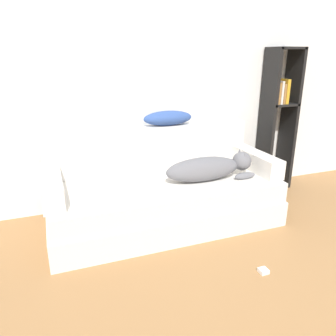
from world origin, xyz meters
name	(u,v)px	position (x,y,z in m)	size (l,w,h in m)	color
wall_back	(158,64)	(0.00, 3.02, 1.35)	(7.22, 0.06, 2.70)	white
couch	(164,202)	(-0.15, 2.44, 0.20)	(1.97, 0.87, 0.40)	silver
couch_backrest	(151,148)	(-0.15, 2.80, 0.60)	(1.93, 0.15, 0.41)	silver
couch_arm_left	(52,186)	(-1.06, 2.43, 0.48)	(0.15, 0.68, 0.17)	silver
couch_arm_right	(255,161)	(0.76, 2.43, 0.48)	(0.15, 0.68, 0.17)	silver
dog	(209,168)	(0.23, 2.33, 0.51)	(0.81, 0.24, 0.23)	slate
laptop	(137,190)	(-0.43, 2.30, 0.41)	(0.30, 0.25, 0.02)	#B7B7BC
throw_pillow	(168,118)	(0.02, 2.80, 0.87)	(0.47, 0.19, 0.13)	#335199
bookshelf	(279,113)	(1.30, 2.84, 0.84)	(0.33, 0.26, 1.51)	black
power_adapter	(263,271)	(0.24, 1.52, 0.01)	(0.06, 0.06, 0.03)	white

